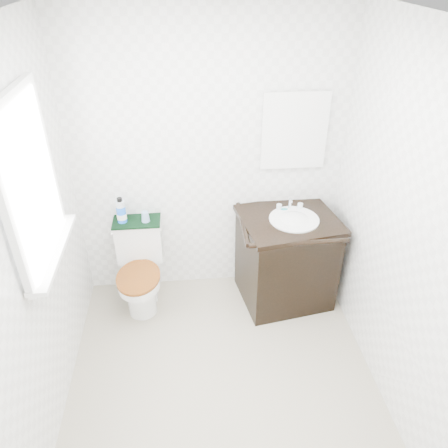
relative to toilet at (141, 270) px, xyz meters
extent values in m
plane|color=#A79E86|center=(0.62, -0.97, -0.33)|extent=(2.40, 2.40, 0.00)
plane|color=white|center=(0.62, -0.97, 2.07)|extent=(2.40, 2.40, 0.00)
plane|color=white|center=(0.62, 0.23, 0.87)|extent=(2.40, 0.00, 2.40)
plane|color=white|center=(-0.48, -0.97, 0.87)|extent=(0.00, 2.40, 2.40)
plane|color=white|center=(1.72, -0.97, 0.87)|extent=(0.00, 2.40, 2.40)
cube|color=white|center=(-0.45, -0.72, 1.22)|extent=(0.02, 0.70, 0.90)
cube|color=silver|center=(1.29, 0.20, 1.12)|extent=(0.50, 0.02, 0.60)
cylinder|color=white|center=(0.00, -0.15, -0.15)|extent=(0.24, 0.24, 0.36)
cube|color=white|center=(0.00, 0.10, -0.15)|extent=(0.24, 0.28, 0.36)
cube|color=white|center=(0.00, 0.12, 0.21)|extent=(0.38, 0.18, 0.35)
cube|color=white|center=(0.00, 0.12, 0.40)|extent=(0.40, 0.20, 0.03)
cylinder|color=white|center=(0.00, -0.19, 0.04)|extent=(0.35, 0.35, 0.08)
cylinder|color=brown|center=(0.00, -0.19, 0.08)|extent=(0.38, 0.38, 0.03)
cube|color=black|center=(1.24, -0.07, 0.06)|extent=(0.81, 0.72, 0.78)
cube|color=black|center=(1.24, -0.07, 0.47)|extent=(0.86, 0.77, 0.04)
cylinder|color=white|center=(1.27, -0.10, 0.50)|extent=(0.40, 0.40, 0.01)
ellipsoid|color=white|center=(1.27, -0.10, 0.44)|extent=(0.34, 0.34, 0.17)
cylinder|color=silver|center=(1.27, 0.07, 0.54)|extent=(0.02, 0.02, 0.10)
cube|color=silver|center=(1.07, -0.17, -0.18)|extent=(0.22, 0.18, 0.29)
cube|color=silver|center=(1.07, -0.17, -0.02)|extent=(0.24, 0.20, 0.03)
cube|color=black|center=(0.00, 0.12, 0.42)|extent=(0.39, 0.22, 0.02)
cylinder|color=blue|center=(-0.11, 0.11, 0.50)|extent=(0.08, 0.08, 0.14)
cylinder|color=silver|center=(-0.11, 0.11, 0.60)|extent=(0.08, 0.08, 0.05)
cylinder|color=black|center=(-0.11, 0.11, 0.63)|extent=(0.04, 0.04, 0.03)
cone|color=#7CA0CB|center=(0.08, 0.10, 0.47)|extent=(0.07, 0.07, 0.09)
ellipsoid|color=teal|center=(1.22, 0.06, 0.50)|extent=(0.07, 0.05, 0.02)
camera|label=1|loc=(0.43, -3.00, 2.33)|focal=35.00mm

